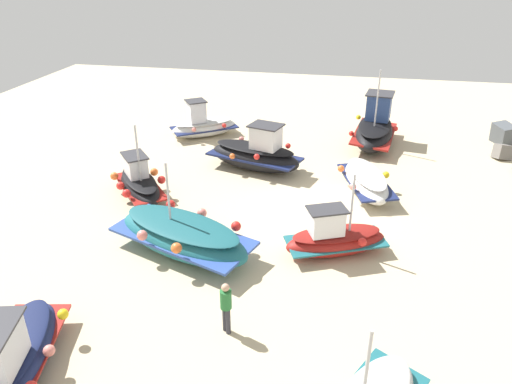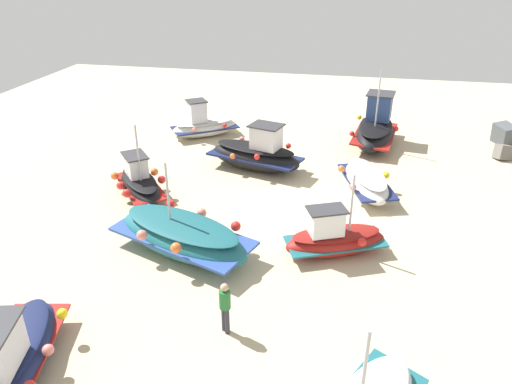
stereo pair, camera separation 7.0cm
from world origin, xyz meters
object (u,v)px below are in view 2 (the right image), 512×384
(fishing_boat_4, at_px, (182,236))
(fishing_boat_5, at_px, (11,356))
(fishing_boat_0, at_px, (256,154))
(fishing_boat_2, at_px, (334,238))
(fishing_boat_6, at_px, (204,125))
(fishing_boat_7, at_px, (366,181))
(fishing_boat_8, at_px, (139,183))
(person_walking, at_px, (225,305))
(fishing_boat_1, at_px, (376,129))

(fishing_boat_4, xyz_separation_m, fishing_boat_5, (6.24, -2.23, 0.02))
(fishing_boat_0, relative_size, fishing_boat_2, 1.30)
(fishing_boat_6, bearing_deg, fishing_boat_7, 112.82)
(fishing_boat_4, height_order, fishing_boat_8, fishing_boat_8)
(fishing_boat_4, xyz_separation_m, fishing_boat_6, (-11.85, -2.83, -0.02))
(fishing_boat_0, bearing_deg, fishing_boat_5, -86.68)
(fishing_boat_2, height_order, fishing_boat_7, fishing_boat_2)
(fishing_boat_4, xyz_separation_m, fishing_boat_8, (-3.85, -3.28, -0.05))
(fishing_boat_0, bearing_deg, fishing_boat_6, 150.11)
(fishing_boat_2, height_order, person_walking, fishing_boat_2)
(fishing_boat_0, relative_size, fishing_boat_1, 1.00)
(fishing_boat_0, distance_m, person_walking, 11.44)
(fishing_boat_0, xyz_separation_m, fishing_boat_5, (13.96, -3.31, -0.10))
(fishing_boat_5, relative_size, fishing_boat_6, 1.10)
(fishing_boat_7, height_order, fishing_boat_8, fishing_boat_8)
(fishing_boat_0, relative_size, person_walking, 3.07)
(fishing_boat_4, bearing_deg, fishing_boat_6, 124.60)
(fishing_boat_5, xyz_separation_m, fishing_boat_7, (-12.42, 8.56, -0.15))
(fishing_boat_7, xyz_separation_m, person_walking, (9.80, -3.82, 0.40))
(fishing_boat_1, bearing_deg, fishing_boat_7, -175.85)
(fishing_boat_4, relative_size, fishing_boat_6, 1.42)
(fishing_boat_6, relative_size, fishing_boat_7, 0.93)
(fishing_boat_7, xyz_separation_m, fishing_boat_8, (2.33, -9.62, 0.08))
(fishing_boat_6, bearing_deg, person_walking, 73.65)
(fishing_boat_6, bearing_deg, fishing_boat_5, 56.48)
(fishing_boat_0, height_order, fishing_boat_7, fishing_boat_0)
(fishing_boat_1, bearing_deg, fishing_boat_2, -179.30)
(fishing_boat_1, height_order, fishing_boat_4, fishing_boat_1)
(fishing_boat_2, relative_size, fishing_boat_6, 0.95)
(fishing_boat_1, bearing_deg, fishing_boat_5, 162.63)
(fishing_boat_0, xyz_separation_m, fishing_boat_1, (-4.64, 5.73, 0.09))
(fishing_boat_4, distance_m, fishing_boat_8, 5.06)
(fishing_boat_7, distance_m, fishing_boat_8, 9.90)
(fishing_boat_2, relative_size, person_walking, 2.36)
(person_walking, bearing_deg, fishing_boat_5, -18.84)
(fishing_boat_0, height_order, fishing_boat_6, fishing_boat_0)
(fishing_boat_5, bearing_deg, person_walking, 104.99)
(fishing_boat_7, bearing_deg, fishing_boat_5, 128.12)
(fishing_boat_6, bearing_deg, fishing_boat_2, 91.16)
(fishing_boat_4, distance_m, fishing_boat_6, 12.18)
(fishing_boat_4, bearing_deg, fishing_boat_0, 103.18)
(fishing_boat_1, height_order, fishing_boat_2, fishing_boat_1)
(fishing_boat_0, bearing_deg, fishing_boat_7, 0.30)
(fishing_boat_1, distance_m, fishing_boat_8, 13.21)
(fishing_boat_2, xyz_separation_m, fishing_boat_8, (-2.87, -8.53, 0.01))
(fishing_boat_1, relative_size, fishing_boat_5, 1.12)
(fishing_boat_6, distance_m, fishing_boat_8, 8.02)
(fishing_boat_0, xyz_separation_m, person_walking, (11.34, 1.44, 0.15))
(fishing_boat_4, distance_m, person_walking, 4.42)
(fishing_boat_7, bearing_deg, fishing_boat_1, -21.69)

